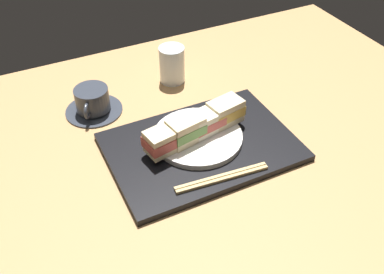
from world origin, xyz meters
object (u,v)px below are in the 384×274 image
object	(u,v)px
sandwich_farmost	(225,112)
sandwich_inner_far	(206,122)
sandwich_inner_near	(186,130)
sandwich_plate	(196,137)
chopsticks_pair	(222,178)
sandwich_nearmost	(164,141)
drinking_glass	(172,64)
coffee_cup	(93,102)

from	to	relation	value
sandwich_farmost	sandwich_inner_far	bearing A→B (deg)	-169.33
sandwich_inner_near	sandwich_plate	bearing A→B (deg)	10.67
chopsticks_pair	sandwich_farmost	bearing A→B (deg)	59.11
sandwich_inner_far	sandwich_farmost	distance (cm)	5.47
sandwich_nearmost	sandwich_inner_far	size ratio (longest dim) A/B	1.03
chopsticks_pair	sandwich_inner_far	bearing A→B (deg)	76.10
sandwich_inner_far	drinking_glass	bearing A→B (deg)	82.60
sandwich_inner_near	drinking_glass	size ratio (longest dim) A/B	0.88
sandwich_farmost	chopsticks_pair	bearing A→B (deg)	-120.89
drinking_glass	sandwich_farmost	bearing A→B (deg)	-85.31
sandwich_plate	coffee_cup	xyz separation A→B (cm)	(-16.81, 21.99, 0.64)
sandwich_plate	sandwich_inner_near	bearing A→B (deg)	-169.33
sandwich_plate	sandwich_inner_far	xyz separation A→B (cm)	(2.68, 0.51, 3.06)
chopsticks_pair	coffee_cup	size ratio (longest dim) A/B	1.44
chopsticks_pair	sandwich_inner_near	bearing A→B (deg)	99.08
sandwich_inner_far	chopsticks_pair	xyz separation A→B (cm)	(-3.36, -13.58, -3.34)
sandwich_plate	sandwich_inner_near	size ratio (longest dim) A/B	2.31
coffee_cup	chopsticks_pair	bearing A→B (deg)	-65.29
sandwich_plate	coffee_cup	distance (cm)	27.69
sandwich_farmost	chopsticks_pair	size ratio (longest dim) A/B	0.44
sandwich_plate	sandwich_farmost	world-z (taller)	sandwich_farmost
sandwich_inner_far	chopsticks_pair	world-z (taller)	sandwich_inner_far
chopsticks_pair	sandwich_nearmost	bearing A→B (deg)	122.55
sandwich_farmost	coffee_cup	world-z (taller)	sandwich_farmost
sandwich_plate	chopsticks_pair	bearing A→B (deg)	-92.96
coffee_cup	drinking_glass	bearing A→B (deg)	10.45
sandwich_nearmost	sandwich_inner_near	xyz separation A→B (cm)	(5.37, 1.01, 0.29)
sandwich_nearmost	chopsticks_pair	world-z (taller)	sandwich_nearmost
sandwich_plate	chopsticks_pair	xyz separation A→B (cm)	(-0.68, -13.07, -0.29)
sandwich_plate	sandwich_inner_near	world-z (taller)	sandwich_inner_near
sandwich_farmost	coffee_cup	size ratio (longest dim) A/B	0.63
coffee_cup	drinking_glass	world-z (taller)	drinking_glass
sandwich_inner_near	sandwich_inner_far	world-z (taller)	sandwich_inner_near
sandwich_inner_near	sandwich_farmost	distance (cm)	10.92
sandwich_plate	sandwich_farmost	bearing A→B (deg)	10.67
drinking_glass	chopsticks_pair	bearing A→B (deg)	-99.68
chopsticks_pair	coffee_cup	world-z (taller)	coffee_cup
sandwich_plate	sandwich_nearmost	bearing A→B (deg)	-169.33
sandwich_farmost	sandwich_inner_near	bearing A→B (deg)	-169.33
sandwich_inner_far	coffee_cup	world-z (taller)	sandwich_inner_far
sandwich_plate	sandwich_inner_near	distance (cm)	4.41
sandwich_inner_far	chopsticks_pair	bearing A→B (deg)	-103.90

